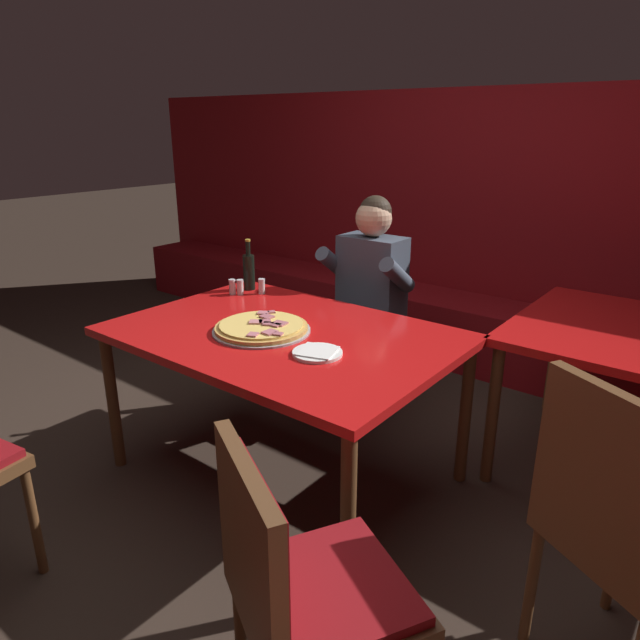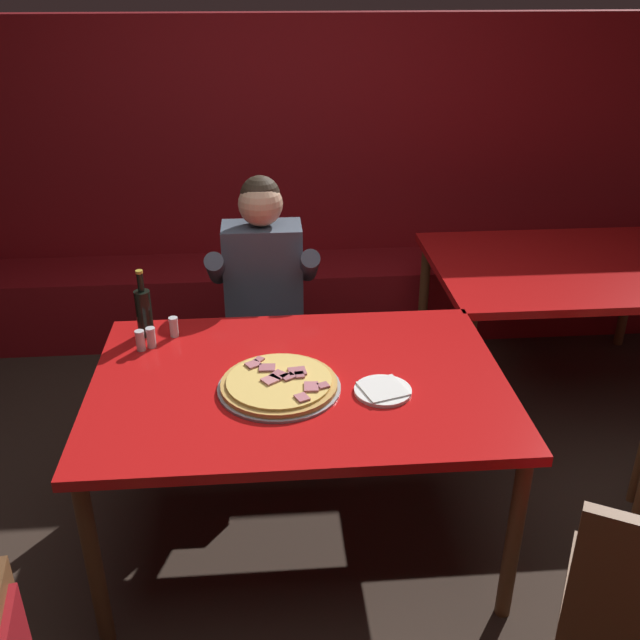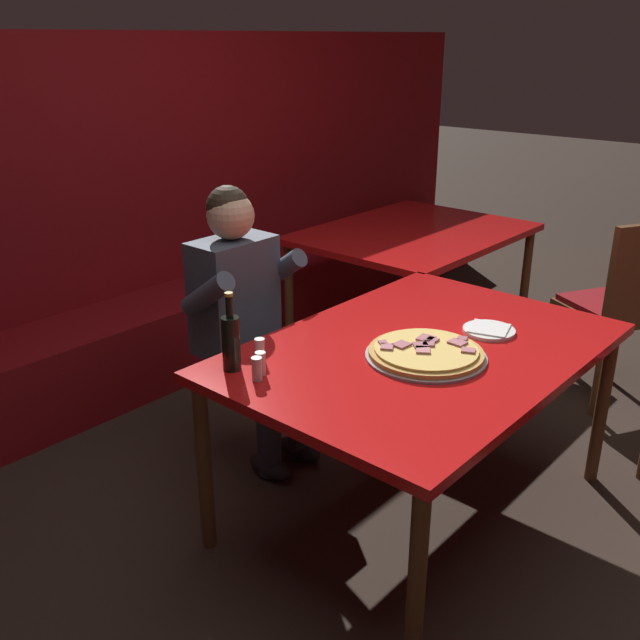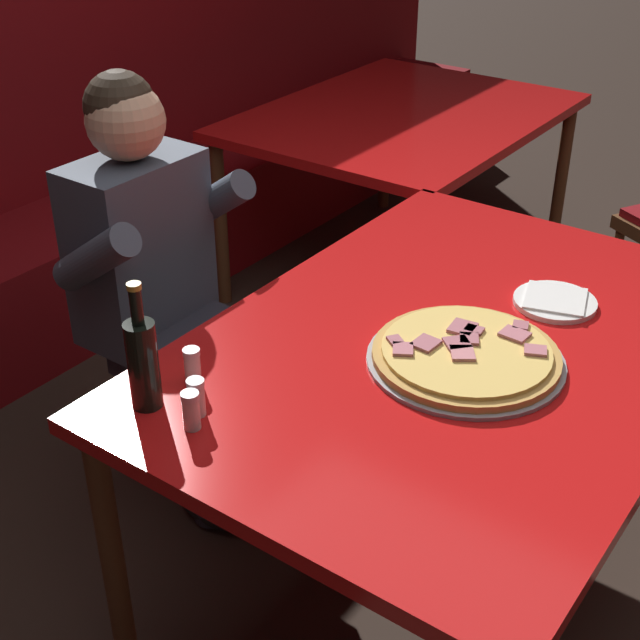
% 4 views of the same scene
% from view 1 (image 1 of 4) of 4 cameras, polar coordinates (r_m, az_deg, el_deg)
% --- Properties ---
extents(ground_plane, '(24.00, 24.00, 0.00)m').
position_cam_1_polar(ground_plane, '(2.99, -3.37, -14.82)').
color(ground_plane, '#33261E').
extents(booth_wall_panel, '(6.80, 0.16, 1.90)m').
position_cam_1_polar(booth_wall_panel, '(4.41, 15.68, 9.10)').
color(booth_wall_panel, maroon).
rests_on(booth_wall_panel, ground_plane).
extents(booth_bench, '(6.46, 0.48, 0.46)m').
position_cam_1_polar(booth_bench, '(4.30, 13.15, -0.87)').
color(booth_bench, maroon).
rests_on(booth_bench, ground_plane).
extents(main_dining_table, '(1.55, 1.08, 0.75)m').
position_cam_1_polar(main_dining_table, '(2.66, -3.66, -2.42)').
color(main_dining_table, brown).
rests_on(main_dining_table, ground_plane).
extents(pizza, '(0.45, 0.45, 0.05)m').
position_cam_1_polar(pizza, '(2.64, -5.86, -0.77)').
color(pizza, '#9E9EA3').
rests_on(pizza, main_dining_table).
extents(plate_white_paper, '(0.21, 0.21, 0.02)m').
position_cam_1_polar(plate_white_paper, '(2.37, -0.26, -3.28)').
color(plate_white_paper, white).
rests_on(plate_white_paper, main_dining_table).
extents(beer_bottle, '(0.07, 0.07, 0.29)m').
position_cam_1_polar(beer_bottle, '(3.30, -7.12, 4.92)').
color(beer_bottle, black).
rests_on(beer_bottle, main_dining_table).
extents(shaker_red_pepper_flakes, '(0.04, 0.04, 0.09)m').
position_cam_1_polar(shaker_red_pepper_flakes, '(3.22, -7.98, 3.20)').
color(shaker_red_pepper_flakes, silver).
rests_on(shaker_red_pepper_flakes, main_dining_table).
extents(shaker_black_pepper, '(0.04, 0.04, 0.09)m').
position_cam_1_polar(shaker_black_pepper, '(3.22, -5.85, 3.31)').
color(shaker_black_pepper, silver).
rests_on(shaker_black_pepper, main_dining_table).
extents(shaker_parmesan, '(0.04, 0.04, 0.09)m').
position_cam_1_polar(shaker_parmesan, '(3.23, -8.76, 3.23)').
color(shaker_parmesan, silver).
rests_on(shaker_parmesan, main_dining_table).
extents(diner_seated_blue_shirt, '(0.53, 0.53, 1.27)m').
position_cam_1_polar(diner_seated_blue_shirt, '(3.37, 4.37, 2.51)').
color(diner_seated_blue_shirt, black).
rests_on(diner_seated_blue_shirt, ground_plane).
extents(dining_chair_far_right, '(0.60, 0.60, 1.03)m').
position_cam_1_polar(dining_chair_far_right, '(1.92, 28.17, -17.29)').
color(dining_chair_far_right, brown).
rests_on(dining_chair_far_right, ground_plane).
extents(dining_chair_near_left, '(0.60, 0.60, 0.94)m').
position_cam_1_polar(dining_chair_near_left, '(1.60, -2.10, -24.87)').
color(dining_chair_near_left, brown).
rests_on(dining_chair_near_left, ground_plane).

